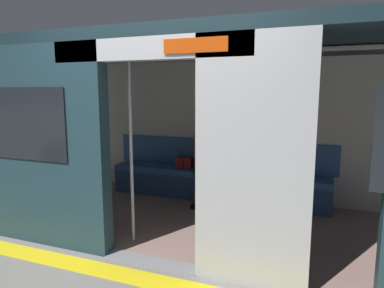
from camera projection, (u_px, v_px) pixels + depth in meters
The scene contains 8 objects.
ground_plane at pixel (152, 262), 3.37m from camera, with size 60.00×60.00×0.00m, color gray.
platform_edge_strip at pixel (136, 277), 3.09m from camera, with size 8.00×0.24×0.01m, color yellow.
train_car at pixel (188, 106), 4.20m from camera, with size 6.40×2.59×2.26m.
bench_seat at pixel (215, 178), 5.23m from camera, with size 3.37×0.44×0.46m.
person_seated at pixel (210, 157), 5.15m from camera, with size 0.55×0.67×1.18m.
handbag at pixel (185, 163), 5.41m from camera, with size 0.26×0.15×0.17m.
book at pixel (238, 172), 5.11m from camera, with size 0.15×0.22×0.03m, color #33723F.
grab_pole_door at pixel (131, 148), 3.70m from camera, with size 0.04×0.04×2.12m, color silver.
Camera 1 is at (-1.50, 2.79, 1.67)m, focal length 32.01 mm.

